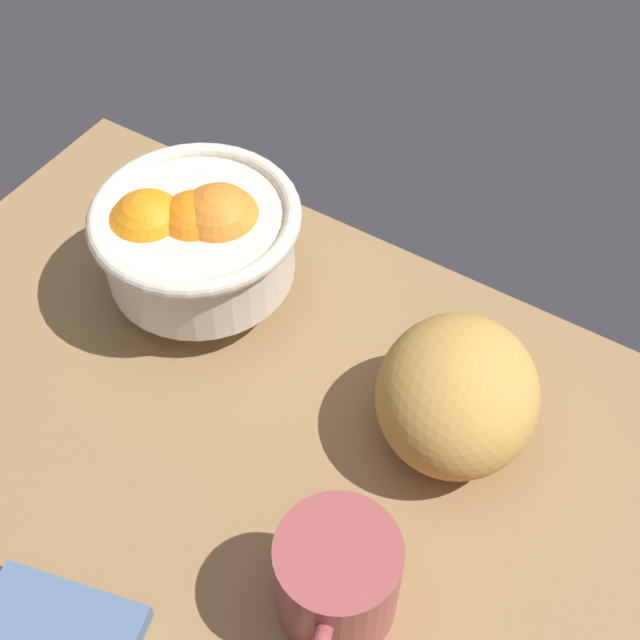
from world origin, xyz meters
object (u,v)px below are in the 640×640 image
object	(u,v)px
bread_loaf	(457,394)
mug	(336,582)
napkin_folded	(56,634)
fruit_bowl	(196,236)

from	to	relation	value
bread_loaf	mug	xyz separation A→B (cm)	(-0.30, -18.14, -0.82)
mug	napkin_folded	bearing A→B (deg)	-141.26
bread_loaf	napkin_folded	world-z (taller)	bread_loaf
fruit_bowl	mug	distance (cm)	33.49
fruit_bowl	bread_loaf	distance (cm)	27.30
napkin_folded	mug	size ratio (longest dim) A/B	0.91
fruit_bowl	mug	xyz separation A→B (cm)	(26.88, -19.79, -2.71)
fruit_bowl	bread_loaf	world-z (taller)	fruit_bowl
napkin_folded	bread_loaf	bearing A→B (deg)	62.47
bread_loaf	mug	distance (cm)	18.16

